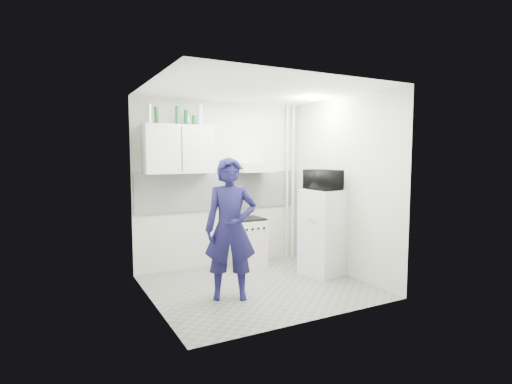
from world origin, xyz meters
name	(u,v)px	position (x,y,z in m)	size (l,w,h in m)	color
floor	(259,287)	(0.00, 0.00, 0.00)	(2.80, 2.80, 0.00)	slate
ceiling	(259,90)	(0.00, 0.00, 2.60)	(2.80, 2.80, 0.00)	white
wall_back	(222,184)	(0.00, 1.25, 1.30)	(2.80, 2.80, 0.00)	beige
wall_left	(152,195)	(-1.40, 0.00, 1.30)	(2.60, 2.60, 0.00)	beige
wall_right	(342,187)	(1.40, 0.00, 1.30)	(2.60, 2.60, 0.00)	beige
person	(231,229)	(-0.51, -0.22, 0.87)	(0.63, 0.42, 1.74)	#15133F
stove	(249,243)	(0.35, 1.00, 0.37)	(0.46, 0.46, 0.74)	beige
fridge	(322,232)	(1.10, 0.06, 0.63)	(0.52, 0.52, 1.26)	silver
stove_top	(249,219)	(0.35, 1.00, 0.76)	(0.44, 0.44, 0.03)	black
saucepan	(242,214)	(0.26, 1.07, 0.82)	(0.20, 0.20, 0.11)	silver
microwave	(323,180)	(1.10, 0.06, 1.41)	(0.36, 0.53, 0.29)	black
bottle_a	(149,114)	(-1.16, 1.07, 2.34)	(0.06, 0.06, 0.27)	silver
bottle_b	(156,115)	(-1.06, 1.07, 2.32)	(0.06, 0.06, 0.24)	#144C1E
bottle_d	(177,116)	(-0.75, 1.07, 2.33)	(0.06, 0.06, 0.27)	#144C1E
canister_a	(187,118)	(-0.61, 1.07, 2.31)	(0.09, 0.09, 0.22)	#144C1E
canister_b	(194,120)	(-0.50, 1.07, 2.27)	(0.08, 0.08, 0.15)	#144C1E
bottle_e	(200,115)	(-0.41, 1.07, 2.36)	(0.08, 0.08, 0.32)	#B2B7BC
upper_cabinet	(178,149)	(-0.75, 1.07, 1.85)	(1.00, 0.35, 0.70)	silver
range_hood	(254,167)	(0.45, 1.00, 1.57)	(0.60, 0.50, 0.14)	beige
backsplash	(222,191)	(0.00, 1.24, 1.20)	(2.74, 0.03, 0.60)	white
pipe_a	(293,182)	(1.30, 1.17, 1.30)	(0.05, 0.05, 2.60)	beige
pipe_b	(287,182)	(1.18, 1.17, 1.30)	(0.04, 0.04, 2.60)	beige
ceiling_spot_fixture	(313,99)	(1.00, 0.20, 2.57)	(0.10, 0.10, 0.02)	white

